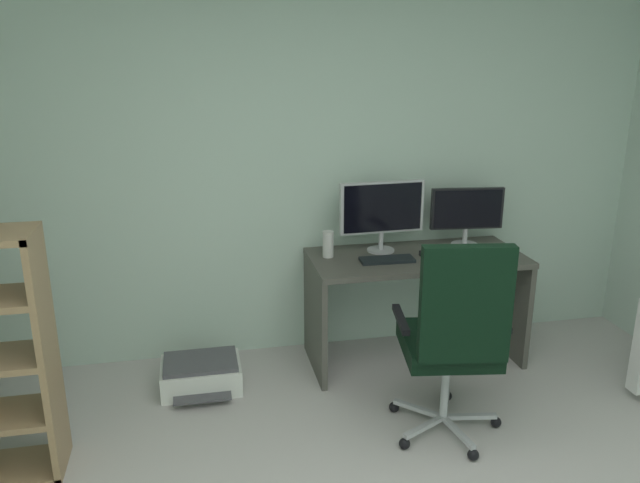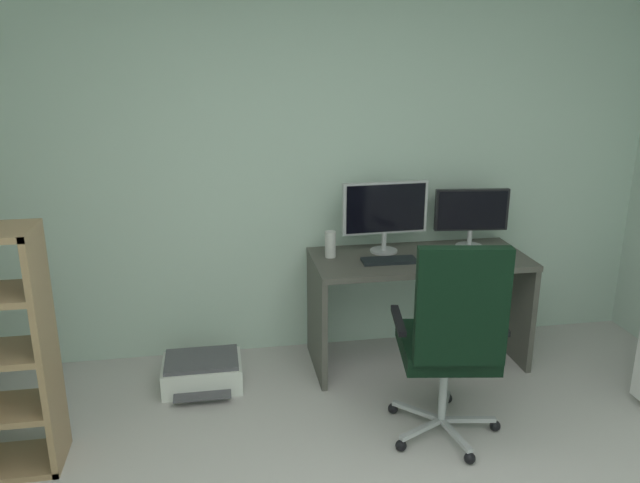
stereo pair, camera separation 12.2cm
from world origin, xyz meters
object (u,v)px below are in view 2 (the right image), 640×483
at_px(office_chair, 452,336).
at_px(monitor_secondary, 471,213).
at_px(keyboard, 389,261).
at_px(monitor_main, 385,210).
at_px(computer_mouse, 430,256).
at_px(printer, 202,372).
at_px(desktop_speaker, 330,244).
at_px(desk, 418,286).

bearing_deg(office_chair, monitor_secondary, 63.77).
xyz_separation_m(keyboard, office_chair, (0.09, -0.85, -0.12)).
bearing_deg(keyboard, monitor_main, 85.42).
distance_m(computer_mouse, printer, 1.61).
bearing_deg(monitor_secondary, monitor_main, -179.99).
xyz_separation_m(monitor_main, desktop_speaker, (-0.37, -0.05, -0.20)).
distance_m(keyboard, desktop_speaker, 0.39).
bearing_deg(printer, keyboard, 1.38).
relative_size(desktop_speaker, office_chair, 0.15).
xyz_separation_m(keyboard, printer, (-1.19, -0.03, -0.66)).
xyz_separation_m(keyboard, computer_mouse, (0.27, 0.03, 0.01)).
relative_size(monitor_main, office_chair, 0.49).
bearing_deg(printer, desktop_speaker, 12.67).
bearing_deg(printer, monitor_main, 11.08).
xyz_separation_m(desk, desktop_speaker, (-0.57, 0.09, 0.29)).
distance_m(desk, monitor_secondary, 0.60).
distance_m(desk, printer, 1.48).
height_order(desktop_speaker, office_chair, office_chair).
bearing_deg(desktop_speaker, monitor_secondary, 2.84).
relative_size(monitor_main, keyboard, 1.66).
height_order(monitor_main, office_chair, monitor_main).
relative_size(monitor_secondary, keyboard, 1.44).
bearing_deg(desktop_speaker, office_chair, -66.64).
distance_m(monitor_secondary, printer, 2.02).
bearing_deg(computer_mouse, printer, 172.97).
height_order(monitor_main, keyboard, monitor_main).
bearing_deg(monitor_main, keyboard, -96.13).
relative_size(computer_mouse, printer, 0.21).
relative_size(desk, keyboard, 4.06).
relative_size(desk, computer_mouse, 13.80).
xyz_separation_m(monitor_main, printer, (-1.21, -0.24, -0.93)).
height_order(monitor_secondary, office_chair, office_chair).
bearing_deg(monitor_main, computer_mouse, -35.86).
bearing_deg(monitor_main, printer, -168.92).
xyz_separation_m(desktop_speaker, office_chair, (0.44, -1.01, -0.20)).
bearing_deg(desk, desktop_speaker, 171.21).
height_order(desk, monitor_main, monitor_main).
distance_m(desktop_speaker, printer, 1.13).
distance_m(desk, computer_mouse, 0.23).
distance_m(keyboard, printer, 1.36).
bearing_deg(keyboard, office_chair, -82.27).
relative_size(keyboard, printer, 0.70).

